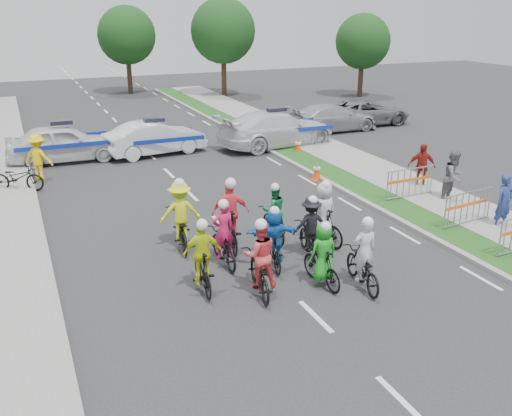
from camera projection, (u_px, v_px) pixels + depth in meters
name	position (u px, v px, depth m)	size (l,w,h in m)	color
ground	(316.00, 317.00, 12.25)	(90.00, 90.00, 0.00)	#28282B
curb_right	(379.00, 210.00, 18.45)	(0.20, 60.00, 0.12)	gray
grass_strip	(397.00, 207.00, 18.71)	(1.20, 60.00, 0.11)	#1E4D18
sidewalk_right	(441.00, 200.00, 19.38)	(2.40, 60.00, 0.13)	gray
rider_0	(363.00, 264.00, 13.36)	(0.88, 1.84, 1.80)	black
rider_1	(322.00, 260.00, 13.41)	(0.72, 1.60, 1.66)	black
rider_2	(259.00, 266.00, 13.04)	(0.98, 1.92, 1.87)	black
rider_3	(202.00, 263.00, 13.18)	(0.94, 1.75, 1.80)	black
rider_4	(310.00, 233.00, 14.97)	(1.04, 1.77, 1.72)	black
rider_5	(273.00, 241.00, 14.32)	(1.38, 1.65, 1.67)	black
rider_6	(223.00, 242.00, 14.56)	(0.64, 1.77, 1.79)	black
rider_7	(323.00, 219.00, 15.77)	(0.85, 1.83, 1.87)	black
rider_8	(273.00, 218.00, 16.09)	(0.75, 1.71, 1.70)	black
rider_9	(230.00, 221.00, 15.46)	(1.08, 2.00, 2.03)	black
rider_10	(180.00, 221.00, 15.54)	(1.19, 2.03, 1.99)	black
police_car_0	(64.00, 143.00, 24.09)	(1.88, 4.66, 1.59)	silver
police_car_1	(155.00, 138.00, 25.22)	(1.55, 4.46, 1.47)	silver
police_car_2	(277.00, 129.00, 26.63)	(2.32, 5.71, 1.66)	silver
civilian_sedan	(333.00, 118.00, 29.92)	(1.96, 4.83, 1.40)	#A3A4A8
civilian_suv	(366.00, 112.00, 31.51)	(2.30, 4.99, 1.39)	slate
spectator_0	(504.00, 202.00, 16.78)	(0.61, 0.40, 1.67)	navy
spectator_1	(454.00, 177.00, 19.06)	(0.86, 0.67, 1.78)	#5D5D62
spectator_2	(421.00, 166.00, 20.50)	(0.98, 0.41, 1.67)	maroon
marshal_hiviz	(38.00, 157.00, 21.55)	(1.13, 0.65, 1.75)	yellow
barrier_1	(467.00, 209.00, 17.00)	(2.00, 0.50, 1.12)	#A5A8AD
barrier_2	(410.00, 184.00, 19.37)	(2.00, 0.50, 1.12)	#A5A8AD
cone_0	(317.00, 171.00, 21.67)	(0.40, 0.40, 0.70)	#F24C0C
cone_1	(298.00, 145.00, 25.60)	(0.40, 0.40, 0.70)	#F24C0C
parked_bike	(17.00, 177.00, 20.34)	(0.66, 1.89, 0.99)	black
tree_1	(223.00, 31.00, 40.00)	(4.55, 4.55, 6.82)	#382619
tree_2	(363.00, 42.00, 40.13)	(3.85, 3.85, 5.77)	#382619
tree_4	(127.00, 35.00, 41.35)	(4.20, 4.20, 6.30)	#382619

